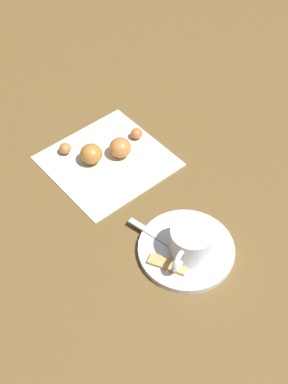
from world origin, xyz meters
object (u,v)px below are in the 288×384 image
at_px(teaspoon, 176,247).
at_px(croissant, 105,149).
at_px(sugar_packet, 167,264).
at_px(espresso_cup, 191,242).
at_px(saucer, 186,250).
at_px(napkin, 108,161).

distance_m(teaspoon, croissant, 0.23).
bearing_deg(croissant, sugar_packet, -10.99).
height_order(espresso_cup, sugar_packet, espresso_cup).
height_order(saucer, teaspoon, teaspoon).
bearing_deg(napkin, croissant, 166.60).
bearing_deg(napkin, saucer, -0.90).
relative_size(teaspoon, sugar_packet, 2.24).
bearing_deg(napkin, teaspoon, -4.64).
bearing_deg(teaspoon, napkin, 175.36).
bearing_deg(sugar_packet, saucer, 68.10).
distance_m(napkin, croissant, 0.02).
xyz_separation_m(teaspoon, napkin, (-0.22, 0.02, -0.01)).
bearing_deg(sugar_packet, napkin, 135.91).
distance_m(sugar_packet, croissant, 0.25).
relative_size(saucer, croissant, 0.96).
relative_size(napkin, croissant, 1.29).
relative_size(espresso_cup, croissant, 0.56).
bearing_deg(sugar_packet, teaspoon, 88.12).
distance_m(sugar_packet, napkin, 0.24).
distance_m(saucer, espresso_cup, 0.03).
bearing_deg(napkin, sugar_packet, -10.88).
bearing_deg(saucer, croissant, 178.51).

